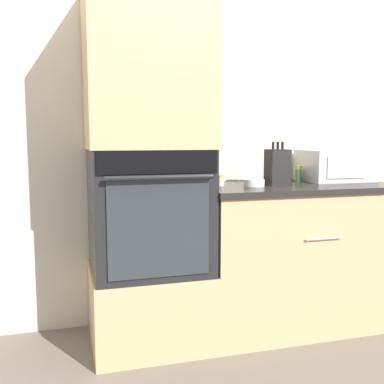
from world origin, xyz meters
name	(u,v)px	position (x,y,z in m)	size (l,w,h in m)	color
ground_plane	(220,357)	(0.00, 0.00, 0.00)	(12.00, 12.00, 0.00)	#6B6056
wall_back	(188,123)	(0.00, 0.63, 1.25)	(8.00, 0.05, 2.50)	beige
oven_cabinet_base	(149,305)	(-0.32, 0.30, 0.21)	(0.65, 0.60, 0.43)	tan
wall_oven	(148,209)	(-0.32, 0.30, 0.76)	(0.62, 0.64, 0.67)	black
oven_cabinet_upper	(146,67)	(-0.32, 0.30, 1.53)	(0.65, 0.60, 0.87)	tan
counter_unit	(295,254)	(0.59, 0.30, 0.44)	(1.21, 0.63, 0.88)	tan
microwave	(335,166)	(0.93, 0.41, 0.98)	(0.43, 0.32, 0.20)	#B2B5BA
knife_block	(277,167)	(0.45, 0.29, 0.98)	(0.12, 0.12, 0.26)	black
bowl	(254,183)	(0.29, 0.26, 0.90)	(0.12, 0.12, 0.04)	white
condiment_jar_near	(298,174)	(0.68, 0.45, 0.92)	(0.04, 0.04, 0.10)	brown
condiment_jar_mid	(299,174)	(0.66, 0.40, 0.93)	(0.04, 0.04, 0.11)	#427047
condiment_jar_far	(221,181)	(0.11, 0.32, 0.91)	(0.04, 0.04, 0.06)	silver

